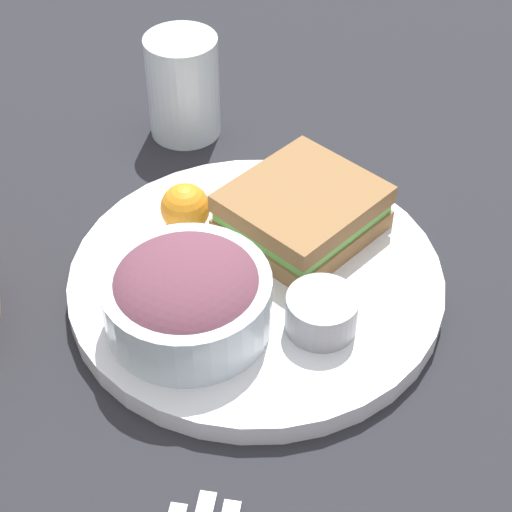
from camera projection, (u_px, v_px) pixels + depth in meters
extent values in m
plane|color=#232328|center=(256.00, 290.00, 0.74)|extent=(4.00, 4.00, 0.00)
cylinder|color=silver|center=(256.00, 281.00, 0.73)|extent=(0.32, 0.32, 0.02)
cube|color=olive|center=(302.00, 223.00, 0.76)|extent=(0.15, 0.14, 0.02)
cube|color=#6BB24C|center=(302.00, 211.00, 0.75)|extent=(0.14, 0.14, 0.01)
cube|color=olive|center=(303.00, 199.00, 0.74)|extent=(0.15, 0.14, 0.02)
cylinder|color=silver|center=(188.00, 302.00, 0.67)|extent=(0.13, 0.13, 0.05)
ellipsoid|color=brown|center=(187.00, 290.00, 0.66)|extent=(0.12, 0.12, 0.06)
cylinder|color=#99999E|center=(322.00, 313.00, 0.67)|extent=(0.06, 0.06, 0.03)
sphere|color=orange|center=(185.00, 208.00, 0.75)|extent=(0.04, 0.04, 0.04)
cylinder|color=silver|center=(183.00, 86.00, 0.87)|extent=(0.07, 0.07, 0.11)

